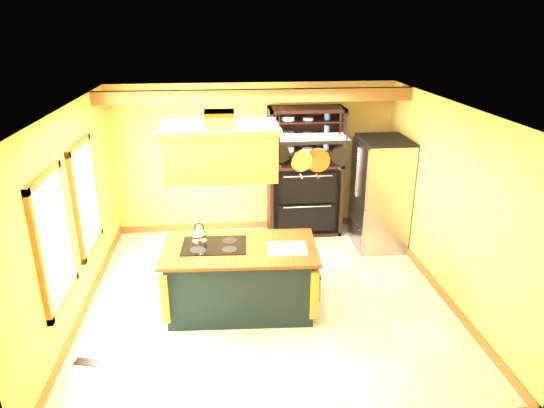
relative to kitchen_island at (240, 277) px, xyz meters
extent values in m
plane|color=beige|center=(0.38, 0.22, -0.47)|extent=(5.00, 5.00, 0.00)
plane|color=white|center=(0.38, 0.22, 2.23)|extent=(5.00, 5.00, 0.00)
cube|color=gold|center=(0.38, 2.72, 0.88)|extent=(5.00, 0.02, 2.70)
cube|color=gold|center=(0.38, -2.28, 0.88)|extent=(5.00, 0.02, 2.70)
cube|color=gold|center=(-2.12, 0.22, 0.88)|extent=(0.02, 5.00, 2.70)
cube|color=gold|center=(2.88, 0.22, 0.88)|extent=(0.02, 5.00, 2.70)
cube|color=brown|center=(0.38, 1.92, 2.12)|extent=(5.00, 0.15, 0.20)
cube|color=brown|center=(-2.09, -0.58, 0.93)|extent=(0.06, 1.06, 1.56)
cube|color=white|center=(-2.06, -0.58, 0.93)|extent=(0.02, 0.85, 1.34)
cube|color=brown|center=(-2.09, 0.82, 0.93)|extent=(0.06, 1.06, 1.56)
cube|color=white|center=(-2.06, 0.82, 0.93)|extent=(0.02, 0.85, 1.34)
cube|color=black|center=(0.00, 0.00, -0.03)|extent=(1.90, 1.10, 0.88)
cube|color=maroon|center=(0.00, 0.00, 0.43)|extent=(2.07, 1.23, 0.04)
cube|color=black|center=(-0.33, 0.07, 0.46)|extent=(0.87, 0.63, 0.01)
ellipsoid|color=silver|center=(-0.52, 0.22, 0.56)|extent=(0.20, 0.20, 0.16)
cube|color=white|center=(0.61, -0.12, 0.46)|extent=(0.52, 0.42, 0.02)
cube|color=#B5742D|center=(-0.20, 0.00, 1.71)|extent=(1.32, 0.71, 0.56)
cube|color=brown|center=(-0.20, 0.00, 2.03)|extent=(1.41, 0.79, 0.08)
cube|color=#B5742D|center=(-0.20, 0.00, 2.11)|extent=(0.35, 0.35, 0.24)
cube|color=black|center=(0.90, 0.00, 1.88)|extent=(0.90, 0.45, 0.04)
cylinder|color=black|center=(0.50, -0.18, 2.05)|extent=(0.02, 0.02, 0.36)
cylinder|color=black|center=(1.31, 0.18, 2.05)|extent=(0.02, 0.02, 0.36)
cylinder|color=black|center=(0.54, 0.09, 1.68)|extent=(0.23, 0.04, 0.23)
cylinder|color=silver|center=(0.78, -0.09, 1.63)|extent=(0.27, 0.04, 0.27)
cylinder|color=#B5552D|center=(1.02, 0.09, 1.58)|extent=(0.31, 0.04, 0.31)
cylinder|color=black|center=(1.26, -0.09, 1.68)|extent=(0.23, 0.04, 0.23)
cube|color=#9A9BA2|center=(2.47, 1.78, 0.46)|extent=(0.77, 0.95, 1.85)
cube|color=#9A9BA2|center=(2.07, 1.55, 0.86)|extent=(0.03, 0.45, 1.00)
cube|color=#9A9BA2|center=(2.07, 2.02, 0.86)|extent=(0.03, 0.45, 1.00)
cube|color=#9A9BA2|center=(2.07, 1.78, -0.04)|extent=(0.03, 0.91, 0.78)
cube|color=black|center=(2.47, 1.78, -0.44)|extent=(0.73, 0.90, 0.06)
cube|color=black|center=(1.27, 2.67, 0.69)|extent=(1.31, 0.06, 2.31)
cube|color=black|center=(0.65, 2.42, 0.69)|extent=(0.06, 0.55, 2.31)
cube|color=black|center=(1.89, 2.42, 0.69)|extent=(0.06, 0.55, 2.31)
cube|color=black|center=(1.27, 2.42, 0.84)|extent=(1.31, 0.55, 0.05)
cube|color=black|center=(1.27, 2.45, 0.21)|extent=(1.19, 0.45, 1.25)
cube|color=black|center=(1.27, 2.13, 0.49)|extent=(1.02, 0.04, 0.55)
cube|color=black|center=(1.27, 2.13, -0.07)|extent=(1.02, 0.04, 0.50)
cube|color=black|center=(1.27, 2.42, 1.09)|extent=(1.19, 0.49, 0.02)
cube|color=black|center=(1.27, 2.42, 1.36)|extent=(1.19, 0.49, 0.02)
cube|color=black|center=(1.27, 2.42, 1.62)|extent=(1.19, 0.49, 0.03)
cylinder|color=white|center=(0.95, 2.37, 1.14)|extent=(0.22, 0.22, 0.07)
cylinder|color=#426CBA|center=(1.62, 2.37, 1.46)|extent=(0.10, 0.10, 0.17)
cube|color=black|center=(-1.83, -0.96, -0.46)|extent=(0.30, 0.18, 0.01)
camera|label=1|loc=(-0.17, -5.73, 3.24)|focal=32.00mm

